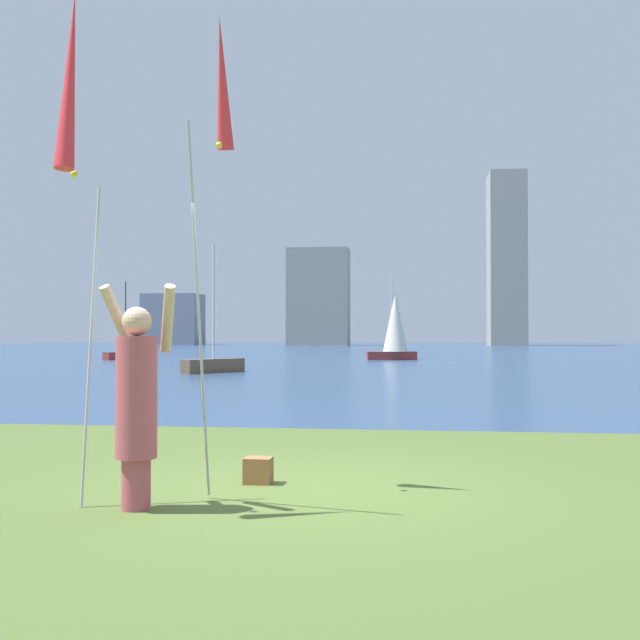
# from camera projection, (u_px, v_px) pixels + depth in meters

# --- Properties ---
(ground) EXTENTS (120.00, 138.00, 0.12)m
(ground) POSITION_uv_depth(u_px,v_px,m) (406.00, 354.00, 57.83)
(ground) COLOR #475B28
(person) EXTENTS (0.68, 0.50, 1.85)m
(person) POSITION_uv_depth(u_px,v_px,m) (137.00, 398.00, 6.37)
(person) COLOR #B24C59
(person) RESTS_ON ground
(kite_flag_left) EXTENTS (0.16, 0.77, 4.25)m
(kite_flag_left) POSITION_uv_depth(u_px,v_px,m) (71.00, 89.00, 6.24)
(kite_flag_left) COLOR #B2B2B7
(kite_flag_left) RESTS_ON ground
(kite_flag_right) EXTENTS (0.16, 1.29, 4.36)m
(kite_flag_right) POSITION_uv_depth(u_px,v_px,m) (221.00, 96.00, 7.24)
(kite_flag_right) COLOR #B2B2B7
(kite_flag_right) RESTS_ON ground
(bag) EXTENTS (0.26, 0.22, 0.25)m
(bag) POSITION_uv_depth(u_px,v_px,m) (258.00, 470.00, 7.45)
(bag) COLOR brown
(bag) RESTS_ON ground
(sailboat_3) EXTENTS (1.92, 2.70, 4.39)m
(sailboat_3) POSITION_uv_depth(u_px,v_px,m) (128.00, 334.00, 43.86)
(sailboat_3) COLOR maroon
(sailboat_3) RESTS_ON ground
(sailboat_5) EXTENTS (2.84, 1.60, 4.80)m
(sailboat_5) POSITION_uv_depth(u_px,v_px,m) (395.00, 326.00, 43.18)
(sailboat_5) COLOR maroon
(sailboat_5) RESTS_ON ground
(sailboat_6) EXTENTS (1.92, 2.56, 4.80)m
(sailboat_6) POSITION_uv_depth(u_px,v_px,m) (213.00, 363.00, 28.78)
(sailboat_6) COLOR brown
(sailboat_6) RESTS_ON ground
(skyline_tower_0) EXTENTS (7.33, 5.14, 6.68)m
(skyline_tower_0) POSITION_uv_depth(u_px,v_px,m) (173.00, 319.00, 102.45)
(skyline_tower_0) COLOR gray
(skyline_tower_0) RESTS_ON ground
(skyline_tower_1) EXTENTS (7.66, 4.19, 12.14)m
(skyline_tower_1) POSITION_uv_depth(u_px,v_px,m) (318.00, 297.00, 97.49)
(skyline_tower_1) COLOR gray
(skyline_tower_1) RESTS_ON ground
(skyline_tower_2) EXTENTS (4.39, 6.35, 21.25)m
(skyline_tower_2) POSITION_uv_depth(u_px,v_px,m) (506.00, 260.00, 96.08)
(skyline_tower_2) COLOR gray
(skyline_tower_2) RESTS_ON ground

